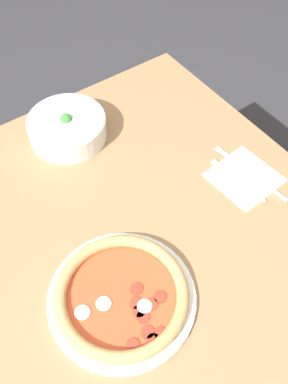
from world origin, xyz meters
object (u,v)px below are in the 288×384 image
at_px(bowl, 67,127).
at_px(fork, 239,181).
at_px(pizza, 120,297).
at_px(knife, 253,176).

height_order(bowl, fork, bowl).
distance_m(pizza, knife, 0.46).
distance_m(pizza, bowl, 0.49).
bearing_deg(knife, pizza, 93.85).
relative_size(pizza, bowl, 1.47).
distance_m(fork, knife, 0.04).
relative_size(bowl, knife, 0.90).
bearing_deg(pizza, fork, 12.25).
bearing_deg(bowl, fork, -55.19).
xyz_separation_m(bowl, fork, (0.26, -0.38, -0.03)).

